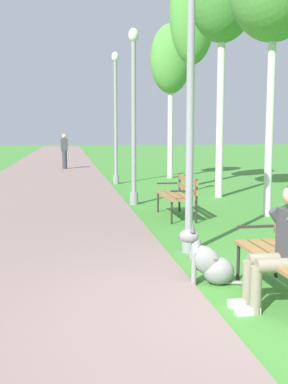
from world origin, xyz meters
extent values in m
plane|color=#478E38|center=(0.00, 0.00, 0.00)|extent=(120.00, 120.00, 0.00)
cube|color=gray|center=(-2.46, 24.00, 0.02)|extent=(4.26, 60.00, 0.04)
cube|color=olive|center=(0.28, 0.48, 0.45)|extent=(0.14, 1.50, 0.04)
cube|color=olive|center=(0.46, 0.48, 0.45)|extent=(0.14, 1.50, 0.04)
cylinder|color=#2D2B28|center=(0.26, 1.17, 0.23)|extent=(0.04, 0.04, 0.45)
cylinder|color=#2D2B28|center=(0.74, 1.17, 0.43)|extent=(0.04, 0.04, 0.85)
cube|color=#2D2B28|center=(0.46, 1.17, 0.63)|extent=(0.45, 0.04, 0.03)
cube|color=olive|center=(0.24, 5.31, 0.45)|extent=(0.14, 1.50, 0.04)
cube|color=olive|center=(0.42, 5.31, 0.45)|extent=(0.14, 1.50, 0.04)
cube|color=olive|center=(0.59, 5.31, 0.45)|extent=(0.14, 1.50, 0.04)
cube|color=olive|center=(0.70, 5.31, 0.59)|extent=(0.04, 1.50, 0.11)
cube|color=olive|center=(0.70, 5.31, 0.77)|extent=(0.04, 1.50, 0.11)
cylinder|color=#2D2B28|center=(0.22, 6.00, 0.23)|extent=(0.04, 0.04, 0.45)
cylinder|color=#2D2B28|center=(0.70, 6.00, 0.43)|extent=(0.04, 0.04, 0.85)
cube|color=#2D2B28|center=(0.42, 6.00, 0.63)|extent=(0.45, 0.04, 0.03)
cylinder|color=#2D2B28|center=(0.22, 4.62, 0.23)|extent=(0.04, 0.04, 0.45)
cylinder|color=#2D2B28|center=(0.70, 4.62, 0.43)|extent=(0.04, 0.04, 0.85)
cube|color=#2D2B28|center=(0.42, 4.62, 0.63)|extent=(0.45, 0.04, 0.03)
cylinder|color=gray|center=(0.25, 0.31, 0.47)|extent=(0.42, 0.14, 0.14)
cylinder|color=gray|center=(0.04, 0.31, 0.24)|extent=(0.11, 0.11, 0.47)
cube|color=silver|center=(-0.04, 0.31, 0.04)|extent=(0.24, 0.09, 0.07)
cylinder|color=gray|center=(0.25, 0.11, 0.47)|extent=(0.42, 0.14, 0.14)
cylinder|color=gray|center=(0.04, 0.11, 0.24)|extent=(0.11, 0.11, 0.47)
cube|color=silver|center=(-0.04, 0.11, 0.04)|extent=(0.24, 0.09, 0.07)
cylinder|color=#3F3F42|center=(0.40, 0.41, 0.83)|extent=(0.25, 0.09, 0.30)
ellipsoid|color=gray|center=(-0.03, 1.02, 0.16)|extent=(0.42, 0.36, 0.32)
ellipsoid|color=gray|center=(-0.18, 1.06, 0.29)|extent=(0.54, 0.34, 0.48)
ellipsoid|color=#595959|center=(-0.13, 1.04, 0.32)|extent=(0.39, 0.27, 0.27)
cylinder|color=gray|center=(-0.29, 1.15, 0.19)|extent=(0.06, 0.06, 0.38)
cylinder|color=gray|center=(-0.32, 1.03, 0.19)|extent=(0.06, 0.06, 0.38)
cylinder|color=gray|center=(-0.29, 1.09, 0.43)|extent=(0.15, 0.19, 0.19)
ellipsoid|color=gray|center=(-0.36, 1.11, 0.56)|extent=(0.25, 0.19, 0.16)
cone|color=#595959|center=(-0.46, 1.13, 0.55)|extent=(0.12, 0.11, 0.09)
cone|color=#595959|center=(-0.31, 1.14, 0.66)|extent=(0.06, 0.06, 0.09)
cone|color=#595959|center=(-0.34, 1.05, 0.66)|extent=(0.06, 0.06, 0.09)
cylinder|color=gray|center=(0.16, 0.97, 0.03)|extent=(0.28, 0.11, 0.04)
cylinder|color=gray|center=(0.00, 2.51, 0.15)|extent=(0.20, 0.20, 0.30)
cylinder|color=gray|center=(0.00, 2.51, 1.81)|extent=(0.11, 0.11, 3.62)
cylinder|color=gray|center=(-0.15, 7.16, 0.15)|extent=(0.20, 0.20, 0.30)
cylinder|color=gray|center=(-0.15, 7.16, 1.92)|extent=(0.11, 0.11, 3.84)
ellipsoid|color=silver|center=(-0.15, 7.16, 3.96)|extent=(0.24, 0.24, 0.32)
cylinder|color=gray|center=(-0.11, 11.79, 0.15)|extent=(0.20, 0.20, 0.30)
cylinder|color=gray|center=(-0.11, 11.79, 2.03)|extent=(0.11, 0.11, 4.06)
ellipsoid|color=silver|center=(-0.11, 11.79, 4.18)|extent=(0.24, 0.24, 0.32)
cylinder|color=silver|center=(2.37, 5.17, 1.99)|extent=(0.16, 0.16, 3.98)
cylinder|color=silver|center=(2.28, 8.09, 2.31)|extent=(0.19, 0.19, 4.62)
cylinder|color=silver|center=(2.21, 10.78, 2.23)|extent=(0.22, 0.22, 4.47)
ellipsoid|color=#569E42|center=(2.21, 10.78, 5.42)|extent=(1.45, 1.30, 3.17)
cylinder|color=silver|center=(2.13, 13.54, 1.83)|extent=(0.20, 0.20, 3.67)
ellipsoid|color=#569E42|center=(2.13, 13.54, 4.43)|extent=(1.53, 1.37, 2.54)
cylinder|color=#383842|center=(-1.85, 18.24, 0.44)|extent=(0.22, 0.22, 0.88)
cube|color=#3F3F42|center=(-1.85, 18.24, 1.16)|extent=(0.32, 0.20, 0.56)
sphere|color=beige|center=(-1.85, 18.24, 1.55)|extent=(0.20, 0.20, 0.20)
camera|label=1|loc=(-1.71, -4.03, 1.74)|focal=44.30mm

